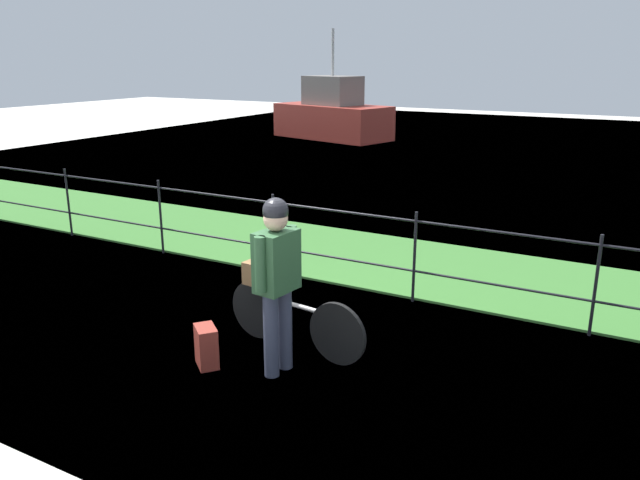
% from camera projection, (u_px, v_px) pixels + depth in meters
% --- Properties ---
extents(ground_plane, '(60.00, 60.00, 0.00)m').
position_uv_depth(ground_plane, '(242.00, 354.00, 6.24)').
color(ground_plane, beige).
extents(grass_strip, '(27.00, 2.40, 0.03)m').
position_uv_depth(grass_strip, '(379.00, 259.00, 9.10)').
color(grass_strip, '#38702D').
rests_on(grass_strip, ground).
extents(harbor_water, '(30.00, 30.00, 0.00)m').
position_uv_depth(harbor_water, '(518.00, 165.00, 17.06)').
color(harbor_water, '#426684').
rests_on(harbor_water, ground).
extents(iron_fence, '(18.04, 0.04, 1.12)m').
position_uv_depth(iron_fence, '(340.00, 239.00, 7.86)').
color(iron_fence, black).
rests_on(iron_fence, ground).
extents(bicycle_main, '(1.65, 0.27, 0.63)m').
position_uv_depth(bicycle_main, '(293.00, 319.00, 6.26)').
color(bicycle_main, black).
rests_on(bicycle_main, ground).
extents(wooden_crate, '(0.38, 0.33, 0.23)m').
position_uv_depth(wooden_crate, '(264.00, 273.00, 6.36)').
color(wooden_crate, brown).
rests_on(wooden_crate, bicycle_main).
extents(terrier_dog, '(0.32, 0.17, 0.18)m').
position_uv_depth(terrier_dog, '(265.00, 255.00, 6.29)').
color(terrier_dog, tan).
rests_on(terrier_dog, wooden_crate).
extents(cyclist_person, '(0.30, 0.54, 1.68)m').
position_uv_depth(cyclist_person, '(277.00, 271.00, 5.63)').
color(cyclist_person, '#383D51').
rests_on(cyclist_person, ground).
extents(backpack_on_paving, '(0.33, 0.32, 0.40)m').
position_uv_depth(backpack_on_paving, '(206.00, 346.00, 5.96)').
color(backpack_on_paving, maroon).
rests_on(backpack_on_paving, ground).
extents(moored_boat_near, '(4.60, 2.91, 3.79)m').
position_uv_depth(moored_boat_near, '(332.00, 115.00, 22.42)').
color(moored_boat_near, '#9E3328').
rests_on(moored_boat_near, ground).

